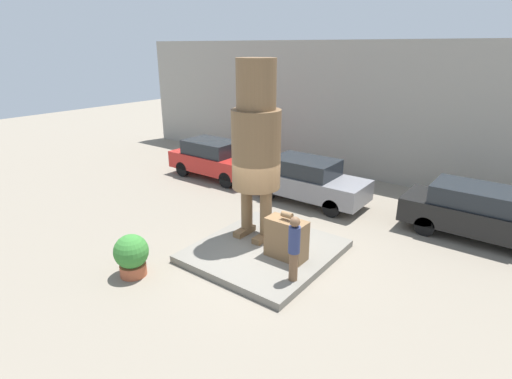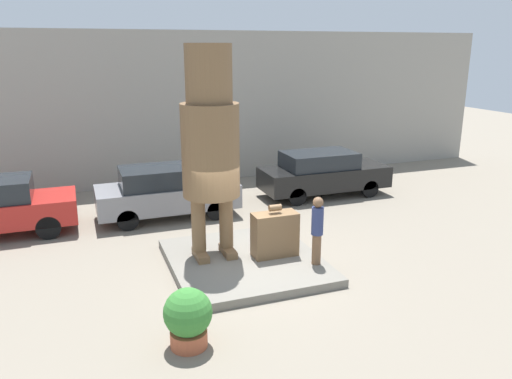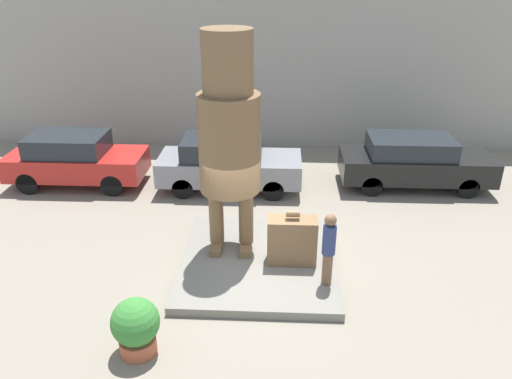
% 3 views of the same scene
% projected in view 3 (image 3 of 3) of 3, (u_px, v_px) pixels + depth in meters
% --- Properties ---
extents(ground_plane, '(60.00, 60.00, 0.00)m').
position_uv_depth(ground_plane, '(259.00, 266.00, 11.75)').
color(ground_plane, gray).
extents(pedestal, '(3.60, 3.88, 0.20)m').
position_uv_depth(pedestal, '(259.00, 262.00, 11.70)').
color(pedestal, slate).
rests_on(pedestal, ground_plane).
extents(building_backdrop, '(28.00, 0.60, 5.84)m').
position_uv_depth(building_backdrop, '(269.00, 68.00, 18.31)').
color(building_backdrop, gray).
rests_on(building_backdrop, ground_plane).
extents(statue_figure, '(1.38, 1.38, 5.11)m').
position_uv_depth(statue_figure, '(229.00, 129.00, 10.87)').
color(statue_figure, brown).
rests_on(statue_figure, pedestal).
extents(giant_suitcase, '(1.12, 0.53, 1.33)m').
position_uv_depth(giant_suitcase, '(292.00, 240.00, 11.31)').
color(giant_suitcase, brown).
rests_on(giant_suitcase, pedestal).
extents(tourist, '(0.28, 0.28, 1.67)m').
position_uv_depth(tourist, '(329.00, 247.00, 10.39)').
color(tourist, brown).
rests_on(tourist, pedestal).
extents(parked_car_red, '(4.22, 1.74, 1.66)m').
position_uv_depth(parked_car_red, '(75.00, 159.00, 15.62)').
color(parked_car_red, '#B2231E').
rests_on(parked_car_red, ground_plane).
extents(parked_car_grey, '(4.37, 1.74, 1.65)m').
position_uv_depth(parked_car_grey, '(228.00, 163.00, 15.34)').
color(parked_car_grey, gray).
rests_on(parked_car_grey, ground_plane).
extents(parked_car_black, '(4.63, 1.77, 1.62)m').
position_uv_depth(parked_car_black, '(414.00, 161.00, 15.51)').
color(parked_car_black, black).
rests_on(parked_car_black, ground_plane).
extents(planter_pot, '(0.88, 0.88, 1.12)m').
position_uv_depth(planter_pot, '(136.00, 326.00, 8.93)').
color(planter_pot, '#AD5638').
rests_on(planter_pot, ground_plane).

